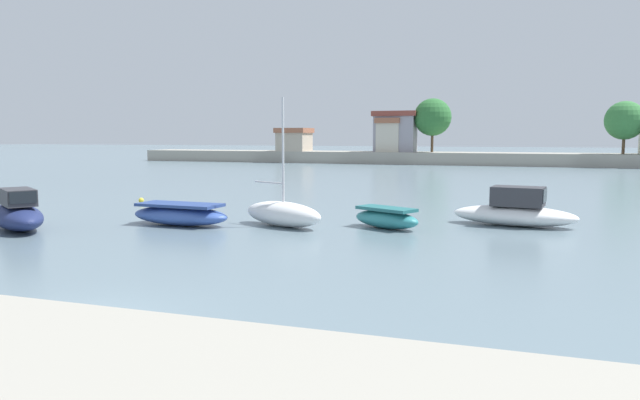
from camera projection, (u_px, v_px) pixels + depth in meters
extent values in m
plane|color=slate|center=(65.00, 326.00, 12.33)|extent=(400.00, 400.00, 0.00)
ellipsoid|color=navy|center=(17.00, 217.00, 24.96)|extent=(5.29, 4.45, 1.06)
cube|color=#333338|center=(18.00, 197.00, 24.48)|extent=(2.39, 2.13, 0.68)
cube|color=black|center=(23.00, 197.00, 23.62)|extent=(0.64, 0.87, 0.47)
ellipsoid|color=#3856A8|center=(180.00, 216.00, 26.10)|extent=(4.76, 2.02, 0.83)
cube|color=navy|center=(180.00, 205.00, 26.05)|extent=(3.81, 1.69, 0.13)
ellipsoid|color=white|center=(283.00, 214.00, 25.73)|extent=(4.51, 3.02, 1.07)
cylinder|color=silver|center=(283.00, 150.00, 25.40)|extent=(0.10, 0.10, 4.46)
cylinder|color=#B7B7BC|center=(269.00, 183.00, 26.18)|extent=(1.64, 0.78, 0.08)
ellipsoid|color=teal|center=(386.00, 219.00, 25.23)|extent=(3.45, 2.58, 0.76)
cube|color=#226367|center=(386.00, 209.00, 25.18)|extent=(2.78, 2.11, 0.13)
ellipsoid|color=white|center=(514.00, 216.00, 25.93)|extent=(5.48, 2.62, 0.88)
cube|color=#333338|center=(518.00, 196.00, 25.78)|extent=(2.33, 1.67, 0.83)
cube|color=black|center=(544.00, 196.00, 25.28)|extent=(0.26, 1.23, 0.58)
sphere|color=yellow|center=(141.00, 200.00, 34.67)|extent=(0.31, 0.31, 0.31)
cube|color=#9E998C|center=(452.00, 158.00, 80.45)|extent=(92.00, 6.22, 1.62)
cube|color=#B2A38E|center=(294.00, 142.00, 86.51)|extent=(4.12, 4.45, 2.64)
cube|color=#995B42|center=(294.00, 130.00, 86.33)|extent=(4.54, 4.89, 0.70)
cube|color=beige|center=(391.00, 138.00, 83.37)|extent=(3.14, 5.24, 3.94)
cube|color=#995B42|center=(391.00, 121.00, 83.12)|extent=(3.46, 5.76, 0.70)
cube|color=#99939E|center=(395.00, 134.00, 82.49)|extent=(5.53, 3.57, 4.90)
cube|color=brown|center=(396.00, 114.00, 82.19)|extent=(6.08, 3.92, 0.70)
cylinder|color=brown|center=(623.00, 145.00, 72.81)|extent=(0.36, 0.36, 2.22)
sphere|color=#387A3D|center=(625.00, 120.00, 72.48)|extent=(4.70, 4.70, 4.70)
cylinder|color=brown|center=(432.00, 142.00, 81.13)|extent=(0.36, 0.36, 2.71)
sphere|color=#2D6B33|center=(433.00, 117.00, 80.76)|extent=(5.08, 5.08, 5.08)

